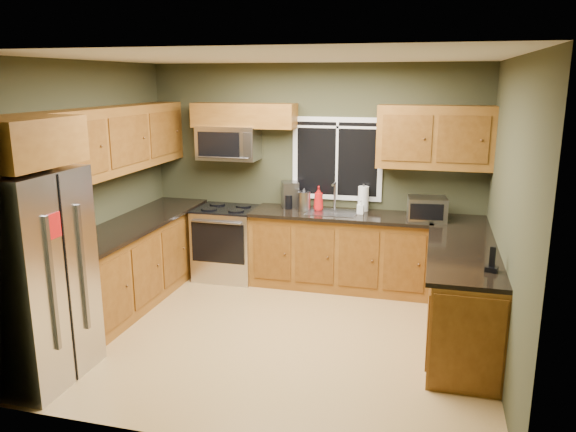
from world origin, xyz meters
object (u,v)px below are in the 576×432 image
at_px(cordless_phone, 492,264).
at_px(soap_bottle_a, 319,198).
at_px(microwave, 229,143).
at_px(kettle, 304,200).
at_px(soap_bottle_b, 361,207).
at_px(refrigerator, 30,278).
at_px(soap_bottle_c, 304,202).
at_px(toaster_oven, 427,209).
at_px(range, 227,242).
at_px(coffee_maker, 290,195).
at_px(paper_towel_roll, 363,199).

bearing_deg(cordless_phone, soap_bottle_a, 135.38).
relative_size(microwave, kettle, 2.67).
bearing_deg(soap_bottle_b, refrigerator, -130.39).
xyz_separation_m(kettle, soap_bottle_c, (-0.03, 0.14, -0.05)).
relative_size(microwave, toaster_oven, 1.65).
bearing_deg(kettle, toaster_oven, -4.72).
distance_m(range, toaster_oven, 2.54).
bearing_deg(coffee_maker, refrigerator, -116.67).
bearing_deg(refrigerator, kettle, 58.95).
relative_size(coffee_maker, paper_towel_roll, 0.97).
xyz_separation_m(kettle, cordless_phone, (2.03, -1.78, -0.07)).
bearing_deg(soap_bottle_c, paper_towel_roll, 3.00).
relative_size(paper_towel_roll, soap_bottle_b, 1.93).
xyz_separation_m(microwave, coffee_maker, (0.79, 0.03, -0.64)).
bearing_deg(soap_bottle_c, range, -169.95).
distance_m(microwave, paper_towel_roll, 1.82).
height_order(range, soap_bottle_c, soap_bottle_c).
relative_size(kettle, soap_bottle_c, 1.76).
xyz_separation_m(coffee_maker, kettle, (0.21, -0.13, -0.02)).
bearing_deg(refrigerator, cordless_phone, 15.36).
xyz_separation_m(toaster_oven, coffee_maker, (-1.68, 0.25, 0.02)).
bearing_deg(soap_bottle_b, paper_towel_roll, 87.65).
height_order(refrigerator, soap_bottle_a, refrigerator).
distance_m(microwave, kettle, 1.20).
xyz_separation_m(refrigerator, soap_bottle_a, (1.86, 2.86, 0.19)).
bearing_deg(kettle, paper_towel_roll, 13.95).
height_order(soap_bottle_b, cordless_phone, cordless_phone).
bearing_deg(soap_bottle_b, soap_bottle_a, 173.75).
bearing_deg(soap_bottle_b, cordless_phone, -53.07).
distance_m(refrigerator, soap_bottle_a, 3.41).
bearing_deg(toaster_oven, microwave, 174.88).
relative_size(refrigerator, range, 1.92).
height_order(range, paper_towel_roll, paper_towel_roll).
xyz_separation_m(range, soap_bottle_c, (0.97, 0.17, 0.55)).
bearing_deg(soap_bottle_a, cordless_phone, -44.62).
relative_size(coffee_maker, cordless_phone, 1.49).
xyz_separation_m(soap_bottle_b, soap_bottle_c, (-0.72, 0.14, -0.01)).
bearing_deg(soap_bottle_c, soap_bottle_b, -11.12).
xyz_separation_m(coffee_maker, soap_bottle_a, (0.38, -0.08, -0.00)).
bearing_deg(range, soap_bottle_b, 1.03).
relative_size(coffee_maker, kettle, 1.13).
bearing_deg(cordless_phone, range, 150.02).
relative_size(range, soap_bottle_a, 3.11).
bearing_deg(paper_towel_roll, range, -172.95).
bearing_deg(microwave, refrigerator, -103.34).
distance_m(coffee_maker, kettle, 0.25).
bearing_deg(paper_towel_roll, cordless_phone, -55.83).
bearing_deg(microwave, toaster_oven, -5.12).
bearing_deg(cordless_phone, soap_bottle_c, 136.99).
relative_size(toaster_oven, coffee_maker, 1.43).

